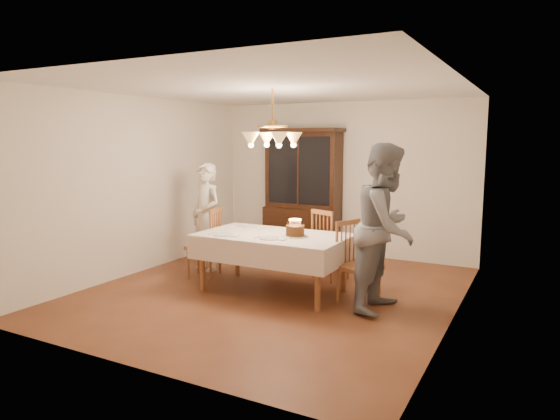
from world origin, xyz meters
The scene contains 14 objects.
ground centered at (0.00, 0.00, 0.00)m, with size 5.00×5.00×0.00m, color #5B2D1A.
room_shell centered at (0.00, 0.00, 1.58)m, with size 5.00×5.00×5.00m.
dining_table centered at (0.00, 0.00, 0.68)m, with size 1.90×1.10×0.76m.
china_hutch centered at (-0.65, 2.25, 1.04)m, with size 1.38×0.54×2.16m.
chair_far_side centered at (0.42, 0.93, 0.44)m, with size 0.56×0.55×1.00m.
chair_left_end centered at (-1.22, 0.17, 0.45)m, with size 0.52×0.53×1.00m.
chair_right_end centered at (1.14, 0.06, 0.44)m, with size 0.56×0.57×1.00m.
elderly_woman centered at (-1.42, 0.51, 0.81)m, with size 0.59×0.39×1.63m, color #EFE1C9.
adult_in_grey centered at (1.48, 0.01, 0.97)m, with size 0.94×0.73×1.93m, color slate.
birthday_cake centered at (0.32, 0.00, 0.83)m, with size 0.30×0.30×0.22m.
place_setting_near_left centered at (-0.52, -0.34, 0.77)m, with size 0.40×0.26×0.02m.
place_setting_near_right centered at (0.12, -0.27, 0.77)m, with size 0.40×0.25×0.02m.
place_setting_far_left centered at (-0.52, 0.34, 0.77)m, with size 0.39×0.24×0.02m.
chandelier centered at (0.00, 0.00, 1.98)m, with size 0.62×0.62×0.73m.
Camera 1 is at (3.05, -5.53, 1.96)m, focal length 32.00 mm.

